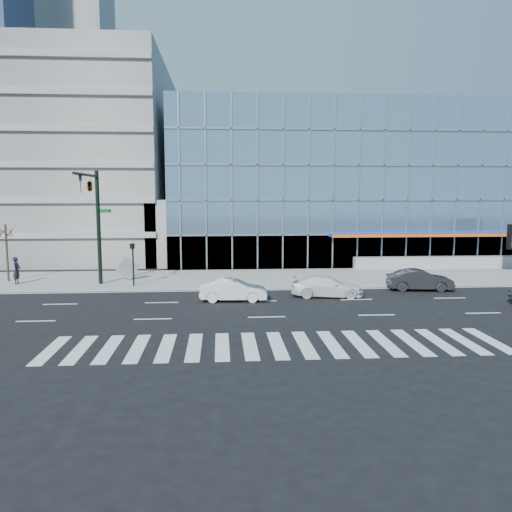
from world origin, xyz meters
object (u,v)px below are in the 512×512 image
Objects in this scene: tilted_panel at (128,268)px; white_sedan at (233,290)px; pedestrian at (17,270)px; traffic_signal at (92,199)px; street_tree_near at (6,232)px; dark_sedan at (420,280)px; ped_signal_post at (133,258)px; white_suv at (327,286)px.

white_sedan is at bearing -66.75° from tilted_panel.
white_sedan is 16.48m from pedestrian.
tilted_panel is (1.70, 2.66, -5.11)m from traffic_signal.
tilted_panel is at bearing 57.45° from traffic_signal.
dark_sedan is (29.11, -4.84, -3.07)m from street_tree_near.
white_sedan is at bearing 107.94° from dark_sedan.
traffic_signal is 7.96m from street_tree_near.
traffic_signal is 4.12× the size of pedestrian.
ped_signal_post is at bearing 58.33° from white_sedan.
dark_sedan is at bearing -69.15° from white_suv.
pedestrian is 1.49× the size of tilted_panel.
traffic_signal is 1.85× the size of dark_sedan.
dark_sedan is (12.77, 2.45, 0.04)m from white_sedan.
ped_signal_post is at bearing -98.20° from pedestrian.
white_suv is 1.05× the size of dark_sedan.
traffic_signal is 6.15× the size of tilted_panel.
street_tree_near reaches higher than ped_signal_post.
white_suv is 3.49× the size of tilted_panel.
traffic_signal reaches higher than white_suv.
traffic_signal reaches higher than tilted_panel.
traffic_signal is 7.99m from pedestrian.
white_sedan is at bearing 105.69° from white_suv.
ped_signal_post is at bearing -94.93° from tilted_panel.
traffic_signal reaches higher than white_sedan.
white_sedan is 13.00m from dark_sedan.
ped_signal_post is 1.55× the size of pedestrian.
white_sedan is at bearing -25.04° from traffic_signal.
pedestrian is at bearing 163.17° from traffic_signal.
dark_sedan is 20.92m from tilted_panel.
street_tree_near is at bearing 157.29° from traffic_signal.
ped_signal_post reaches higher than white_suv.
white_suv is at bearing -16.82° from ped_signal_post.
traffic_signal is at bearing -105.46° from pedestrian.
street_tree_near is at bearing 81.50° from white_suv.
street_tree_near is 9.12m from tilted_panel.
white_suv is 14.98m from tilted_panel.
street_tree_near is 29.67m from dark_sedan.
traffic_signal is at bearing 84.69° from white_suv.
pedestrian reaches higher than tilted_panel.
white_sedan is (6.84, -4.74, -1.47)m from ped_signal_post.
ped_signal_post is 2.31× the size of tilted_panel.
white_sedan is at bearing -34.70° from ped_signal_post.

